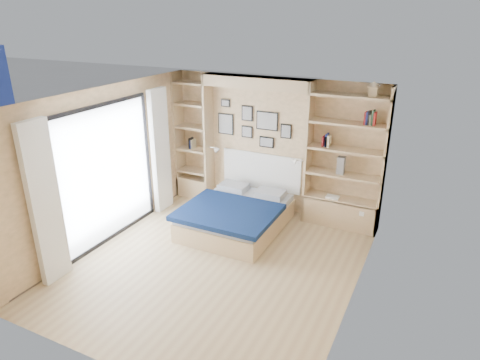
% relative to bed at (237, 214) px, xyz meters
% --- Properties ---
extents(ground, '(4.50, 4.50, 0.00)m').
position_rel_bed_xyz_m(ground, '(0.24, -1.18, -0.26)').
color(ground, tan).
rests_on(ground, ground).
extents(room_shell, '(4.50, 4.50, 4.50)m').
position_rel_bed_xyz_m(room_shell, '(-0.14, 0.34, 0.82)').
color(room_shell, '#E9BE8D').
rests_on(room_shell, ground).
extents(bed, '(1.58, 2.04, 1.07)m').
position_rel_bed_xyz_m(bed, '(0.00, 0.00, 0.00)').
color(bed, tan).
rests_on(bed, ground).
extents(photo_gallery, '(1.48, 0.02, 0.82)m').
position_rel_bed_xyz_m(photo_gallery, '(-0.21, 1.05, 1.34)').
color(photo_gallery, black).
rests_on(photo_gallery, ground).
extents(reading_lamps, '(1.92, 0.12, 0.15)m').
position_rel_bed_xyz_m(reading_lamps, '(-0.06, 0.82, 0.84)').
color(reading_lamps, silver).
rests_on(reading_lamps, ground).
extents(shelf_decor, '(3.49, 0.23, 2.03)m').
position_rel_bed_xyz_m(shelf_decor, '(1.35, 0.89, 1.44)').
color(shelf_decor, '#A51E1E').
rests_on(shelf_decor, ground).
extents(deck, '(3.20, 4.00, 0.05)m').
position_rel_bed_xyz_m(deck, '(-3.36, -1.18, -0.26)').
color(deck, brown).
rests_on(deck, ground).
extents(deck_chair, '(0.62, 0.87, 0.79)m').
position_rel_bed_xyz_m(deck_chair, '(-2.81, -1.30, 0.12)').
color(deck_chair, tan).
rests_on(deck_chair, ground).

